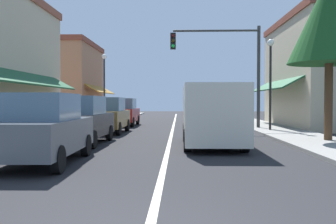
{
  "coord_description": "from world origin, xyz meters",
  "views": [
    {
      "loc": [
        0.36,
        -3.88,
        1.56
      ],
      "look_at": [
        -0.2,
        15.31,
        1.04
      ],
      "focal_mm": 40.83,
      "sensor_mm": 36.0,
      "label": 1
    }
  ],
  "objects_px": {
    "street_lamp_right_mid": "(270,70)",
    "street_lamp_left_far": "(104,77)",
    "traffic_signal_mast_arm": "(228,59)",
    "parked_car_far_left": "(123,112)",
    "tree_right_near": "(329,19)",
    "parked_car_nearest_left": "(42,129)",
    "parked_car_second_left": "(80,120)",
    "van_in_lane": "(212,114)",
    "parked_car_third_left": "(107,115)"
  },
  "relations": [
    {
      "from": "parked_car_second_left",
      "to": "parked_car_third_left",
      "type": "distance_m",
      "value": 4.99
    },
    {
      "from": "parked_car_second_left",
      "to": "van_in_lane",
      "type": "bearing_deg",
      "value": -4.16
    },
    {
      "from": "parked_car_far_left",
      "to": "tree_right_near",
      "type": "distance_m",
      "value": 14.15
    },
    {
      "from": "parked_car_nearest_left",
      "to": "traffic_signal_mast_arm",
      "type": "height_order",
      "value": "traffic_signal_mast_arm"
    },
    {
      "from": "parked_car_nearest_left",
      "to": "parked_car_second_left",
      "type": "xyz_separation_m",
      "value": [
        -0.19,
        4.41,
        0.0
      ]
    },
    {
      "from": "parked_car_third_left",
      "to": "street_lamp_left_far",
      "type": "relative_size",
      "value": 0.82
    },
    {
      "from": "parked_car_third_left",
      "to": "parked_car_far_left",
      "type": "distance_m",
      "value": 5.68
    },
    {
      "from": "parked_car_third_left",
      "to": "van_in_lane",
      "type": "bearing_deg",
      "value": -48.38
    },
    {
      "from": "parked_car_second_left",
      "to": "tree_right_near",
      "type": "distance_m",
      "value": 10.01
    },
    {
      "from": "street_lamp_right_mid",
      "to": "tree_right_near",
      "type": "bearing_deg",
      "value": -79.73
    },
    {
      "from": "parked_car_third_left",
      "to": "street_lamp_left_far",
      "type": "distance_m",
      "value": 9.24
    },
    {
      "from": "parked_car_far_left",
      "to": "street_lamp_left_far",
      "type": "height_order",
      "value": "street_lamp_left_far"
    },
    {
      "from": "parked_car_nearest_left",
      "to": "traffic_signal_mast_arm",
      "type": "xyz_separation_m",
      "value": [
        6.17,
        11.95,
        3.06
      ]
    },
    {
      "from": "parked_car_nearest_left",
      "to": "parked_car_far_left",
      "type": "xyz_separation_m",
      "value": [
        -0.19,
        15.08,
        0.0
      ]
    },
    {
      "from": "traffic_signal_mast_arm",
      "to": "street_lamp_right_mid",
      "type": "distance_m",
      "value": 2.69
    },
    {
      "from": "tree_right_near",
      "to": "parked_car_nearest_left",
      "type": "bearing_deg",
      "value": -150.86
    },
    {
      "from": "street_lamp_left_far",
      "to": "parked_car_third_left",
      "type": "bearing_deg",
      "value": -77.99
    },
    {
      "from": "street_lamp_left_far",
      "to": "street_lamp_right_mid",
      "type": "bearing_deg",
      "value": -37.86
    },
    {
      "from": "parked_car_third_left",
      "to": "traffic_signal_mast_arm",
      "type": "relative_size",
      "value": 0.71
    },
    {
      "from": "street_lamp_right_mid",
      "to": "street_lamp_left_far",
      "type": "relative_size",
      "value": 0.95
    },
    {
      "from": "parked_car_second_left",
      "to": "tree_right_near",
      "type": "bearing_deg",
      "value": 5.32
    },
    {
      "from": "traffic_signal_mast_arm",
      "to": "van_in_lane",
      "type": "bearing_deg",
      "value": -101.17
    },
    {
      "from": "street_lamp_left_far",
      "to": "parked_car_far_left",
      "type": "bearing_deg",
      "value": -59.26
    },
    {
      "from": "street_lamp_left_far",
      "to": "traffic_signal_mast_arm",
      "type": "bearing_deg",
      "value": -37.0
    },
    {
      "from": "parked_car_second_left",
      "to": "van_in_lane",
      "type": "relative_size",
      "value": 0.8
    },
    {
      "from": "street_lamp_left_far",
      "to": "tree_right_near",
      "type": "bearing_deg",
      "value": -49.76
    },
    {
      "from": "street_lamp_left_far",
      "to": "parked_car_nearest_left",
      "type": "bearing_deg",
      "value": -83.73
    },
    {
      "from": "street_lamp_right_mid",
      "to": "street_lamp_left_far",
      "type": "bearing_deg",
      "value": 142.14
    },
    {
      "from": "parked_car_second_left",
      "to": "street_lamp_right_mid",
      "type": "xyz_separation_m",
      "value": [
        8.3,
        5.84,
        2.33
      ]
    },
    {
      "from": "street_lamp_right_mid",
      "to": "tree_right_near",
      "type": "distance_m",
      "value": 5.48
    },
    {
      "from": "van_in_lane",
      "to": "traffic_signal_mast_arm",
      "type": "distance_m",
      "value": 8.63
    },
    {
      "from": "parked_car_nearest_left",
      "to": "street_lamp_left_far",
      "type": "bearing_deg",
      "value": 95.13
    },
    {
      "from": "tree_right_near",
      "to": "parked_car_third_left",
      "type": "bearing_deg",
      "value": 154.68
    },
    {
      "from": "van_in_lane",
      "to": "tree_right_near",
      "type": "xyz_separation_m",
      "value": [
        4.47,
        1.1,
        3.51
      ]
    },
    {
      "from": "traffic_signal_mast_arm",
      "to": "street_lamp_left_far",
      "type": "xyz_separation_m",
      "value": [
        -8.16,
        6.15,
        -0.58
      ]
    },
    {
      "from": "parked_car_second_left",
      "to": "van_in_lane",
      "type": "xyz_separation_m",
      "value": [
        4.78,
        -0.46,
        0.27
      ]
    },
    {
      "from": "street_lamp_left_far",
      "to": "tree_right_near",
      "type": "height_order",
      "value": "tree_right_near"
    },
    {
      "from": "parked_car_nearest_left",
      "to": "tree_right_near",
      "type": "height_order",
      "value": "tree_right_near"
    },
    {
      "from": "street_lamp_right_mid",
      "to": "parked_car_far_left",
      "type": "bearing_deg",
      "value": 149.83
    },
    {
      "from": "parked_car_second_left",
      "to": "parked_car_nearest_left",
      "type": "bearing_deg",
      "value": -86.21
    },
    {
      "from": "parked_car_nearest_left",
      "to": "traffic_signal_mast_arm",
      "type": "relative_size",
      "value": 0.72
    },
    {
      "from": "parked_car_far_left",
      "to": "van_in_lane",
      "type": "bearing_deg",
      "value": -66.22
    },
    {
      "from": "traffic_signal_mast_arm",
      "to": "parked_car_far_left",
      "type": "bearing_deg",
      "value": 153.85
    },
    {
      "from": "street_lamp_right_mid",
      "to": "tree_right_near",
      "type": "height_order",
      "value": "tree_right_near"
    },
    {
      "from": "parked_car_third_left",
      "to": "street_lamp_right_mid",
      "type": "height_order",
      "value": "street_lamp_right_mid"
    },
    {
      "from": "parked_car_far_left",
      "to": "street_lamp_right_mid",
      "type": "height_order",
      "value": "street_lamp_right_mid"
    },
    {
      "from": "parked_car_far_left",
      "to": "van_in_lane",
      "type": "xyz_separation_m",
      "value": [
        4.78,
        -11.13,
        0.27
      ]
    },
    {
      "from": "parked_car_third_left",
      "to": "traffic_signal_mast_arm",
      "type": "xyz_separation_m",
      "value": [
        6.31,
        2.55,
        3.06
      ]
    },
    {
      "from": "street_lamp_left_far",
      "to": "tree_right_near",
      "type": "distance_m",
      "value": 17.15
    },
    {
      "from": "parked_car_second_left",
      "to": "traffic_signal_mast_arm",
      "type": "relative_size",
      "value": 0.72
    }
  ]
}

